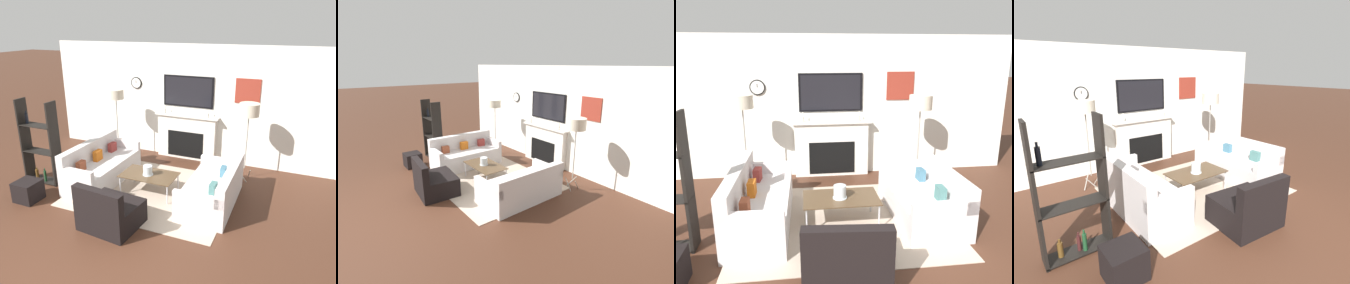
# 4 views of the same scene
# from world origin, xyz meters

# --- Properties ---
(fireplace_wall) EXTENTS (7.21, 0.28, 2.70)m
(fireplace_wall) POSITION_xyz_m (0.00, 4.35, 1.23)
(fireplace_wall) COLOR silver
(fireplace_wall) RESTS_ON ground_plane
(area_rug) EXTENTS (3.01, 2.45, 0.01)m
(area_rug) POSITION_xyz_m (0.00, 2.38, 0.01)
(area_rug) COLOR #B3A08C
(area_rug) RESTS_ON ground_plane
(couch_left) EXTENTS (0.79, 1.86, 0.84)m
(couch_left) POSITION_xyz_m (-1.20, 2.38, 0.30)
(couch_left) COLOR silver
(couch_left) RESTS_ON ground_plane
(couch_right) EXTENTS (0.88, 1.71, 0.74)m
(couch_right) POSITION_xyz_m (1.20, 2.38, 0.27)
(couch_right) COLOR silver
(couch_right) RESTS_ON ground_plane
(armchair) EXTENTS (0.94, 0.85, 0.80)m
(armchair) POSITION_xyz_m (-0.14, 1.03, 0.26)
(armchair) COLOR black
(armchair) RESTS_ON ground_plane
(coffee_table) EXTENTS (1.06, 0.63, 0.40)m
(coffee_table) POSITION_xyz_m (-0.05, 2.29, 0.38)
(coffee_table) COLOR #4C3823
(coffee_table) RESTS_ON ground_plane
(hurricane_candle) EXTENTS (0.20, 0.20, 0.19)m
(hurricane_candle) POSITION_xyz_m (-0.07, 2.27, 0.48)
(hurricane_candle) COLOR silver
(hurricane_candle) RESTS_ON coffee_table
(floor_lamp_left) EXTENTS (0.36, 0.36, 1.70)m
(floor_lamp_left) POSITION_xyz_m (-1.53, 3.62, 1.55)
(floor_lamp_left) COLOR #9E998E
(floor_lamp_left) RESTS_ON ground_plane
(floor_lamp_right) EXTENTS (0.40, 0.40, 1.65)m
(floor_lamp_right) POSITION_xyz_m (1.53, 3.62, 1.49)
(floor_lamp_right) COLOR #9E998E
(floor_lamp_right) RESTS_ON ground_plane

